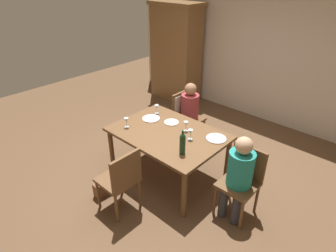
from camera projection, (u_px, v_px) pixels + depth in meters
name	position (u px, v px, depth m)	size (l,w,h in m)	color
ground_plane	(168.00, 173.00, 4.41)	(10.00, 10.00, 0.00)	brown
rear_room_partition	(264.00, 53.00, 5.52)	(6.40, 0.12, 2.70)	beige
armoire_cabinet	(176.00, 53.00, 6.48)	(1.18, 0.62, 2.18)	brown
dining_table	(168.00, 137.00, 4.09)	(1.59, 1.13, 0.75)	brown
chair_far_left	(184.00, 110.00, 5.01)	(0.45, 0.44, 0.92)	brown
chair_right_end	(242.00, 177.00, 3.51)	(0.44, 0.44, 0.92)	brown
chair_near	(121.00, 178.00, 3.50)	(0.44, 0.44, 0.92)	brown
person_woman_host	(191.00, 110.00, 4.89)	(0.35, 0.30, 1.13)	#33333D
person_man_bearded	(239.00, 173.00, 3.38)	(0.31, 0.36, 1.14)	#33333D
wine_bottle_tall_green	(183.00, 143.00, 3.51)	(0.08, 0.08, 0.33)	#19381E
wine_glass_near_left	(190.00, 132.00, 3.83)	(0.07, 0.07, 0.15)	silver
wine_glass_centre	(126.00, 121.00, 4.13)	(0.07, 0.07, 0.15)	silver
wine_glass_near_right	(186.00, 124.00, 4.03)	(0.07, 0.07, 0.15)	silver
wine_glass_far	(157.00, 107.00, 4.52)	(0.07, 0.07, 0.15)	silver
dinner_plate_host	(171.00, 122.00, 4.29)	(0.22, 0.22, 0.01)	white
dinner_plate_guest_left	(151.00, 119.00, 4.40)	(0.27, 0.27, 0.01)	white
dinner_plate_guest_right	(216.00, 138.00, 3.89)	(0.28, 0.28, 0.01)	white
handbag	(104.00, 188.00, 3.96)	(0.28, 0.12, 0.22)	brown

